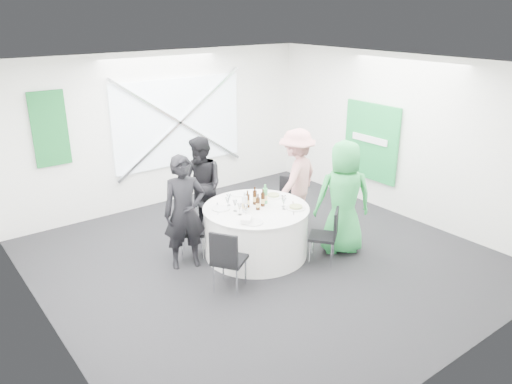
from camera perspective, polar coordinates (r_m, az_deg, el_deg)
floor at (r=7.46m, az=0.94°, el=-7.65°), size 6.00×6.00×0.00m
ceiling at (r=6.62m, az=1.08°, el=14.26°), size 6.00×6.00×0.00m
wall_back at (r=9.37m, az=-10.51°, el=7.06°), size 6.00×0.00×6.00m
wall_front at (r=5.08m, az=22.55°, el=-5.80°), size 6.00×0.00×6.00m
wall_left at (r=5.68m, az=-23.53°, el=-3.18°), size 0.00×6.00×6.00m
wall_right at (r=9.02m, az=16.24°, el=6.07°), size 0.00×6.00×6.00m
window_panel at (r=9.45m, az=-8.81°, el=7.90°), size 2.60×0.03×1.60m
window_brace_a at (r=9.41m, az=-8.69°, el=7.86°), size 2.63×0.05×1.84m
window_brace_b at (r=9.41m, az=-8.69°, el=7.86°), size 2.63×0.05×1.84m
green_banner at (r=8.57m, az=-22.50°, el=6.68°), size 0.55×0.04×1.20m
green_sign at (r=9.38m, az=12.99°, el=5.63°), size 0.05×1.20×1.40m
banquet_table at (r=7.43m, az=0.00°, el=-4.48°), size 1.56×1.56×0.76m
chair_back at (r=8.29m, az=-5.37°, el=-0.49°), size 0.45×0.46×0.96m
chair_back_left at (r=7.42m, az=-7.89°, el=-3.95°), size 0.52×0.51×0.82m
chair_back_right at (r=8.28m, az=3.57°, el=-0.90°), size 0.53×0.52×0.87m
chair_front_right at (r=7.23m, az=8.24°, el=-4.57°), size 0.53×0.53×0.83m
chair_front_left at (r=6.43m, az=-3.33°, el=-7.40°), size 0.55×0.55×0.88m
person_man_back_left at (r=7.02m, az=-8.17°, el=-2.32°), size 0.69×0.56×1.64m
person_man_back at (r=8.14m, az=-6.24°, el=0.79°), size 0.52×0.82×1.58m
person_woman_pink at (r=8.30m, az=4.64°, el=1.56°), size 1.19×0.86×1.67m
person_woman_green at (r=7.48m, az=9.96°, el=-0.65°), size 1.01×0.91×1.72m
plate_back at (r=7.78m, az=-2.05°, el=-0.23°), size 0.25×0.25×0.01m
plate_back_left at (r=7.24m, az=-4.04°, el=-1.90°), size 0.26×0.26×0.01m
plate_back_right at (r=7.69m, az=2.01°, el=-0.42°), size 0.28×0.28×0.04m
plate_front_right at (r=7.26m, az=4.58°, el=-1.76°), size 0.29×0.29×0.04m
plate_front_left at (r=6.77m, az=-0.28°, el=-3.47°), size 0.27×0.27×0.01m
napkin at (r=6.77m, az=-1.09°, el=-3.15°), size 0.23×0.23×0.05m
beer_bottle_a at (r=7.26m, az=-0.97°, el=-1.03°), size 0.06×0.06×0.26m
beer_bottle_b at (r=7.36m, az=-0.14°, el=-0.64°), size 0.06×0.06×0.27m
beer_bottle_c at (r=7.29m, az=0.79°, el=-0.87°), size 0.06×0.06×0.26m
beer_bottle_d at (r=7.17m, az=0.23°, el=-1.35°), size 0.06×0.06×0.24m
green_water_bottle at (r=7.39m, az=1.04°, el=-0.46°), size 0.08×0.08×0.29m
clear_water_bottle at (r=7.11m, az=-1.30°, el=-1.36°), size 0.08×0.08×0.29m
wine_glass_a at (r=6.98m, az=-1.88°, el=-1.67°), size 0.07×0.07×0.17m
wine_glass_b at (r=7.18m, az=3.22°, el=-1.05°), size 0.07×0.07×0.17m
wine_glass_c at (r=7.28m, az=3.18°, el=-0.75°), size 0.07×0.07×0.17m
wine_glass_d at (r=6.94m, az=-1.18°, el=-1.82°), size 0.07×0.07×0.17m
wine_glass_e at (r=7.21m, az=-3.27°, el=-0.98°), size 0.07×0.07×0.17m
wine_glass_f at (r=7.11m, az=-2.43°, el=-1.27°), size 0.07×0.07×0.17m
wine_glass_g at (r=7.32m, az=-3.15°, el=-0.62°), size 0.07×0.07×0.17m
fork_a at (r=7.79m, az=-1.39°, el=-0.24°), size 0.15×0.02×0.01m
knife_a at (r=7.63m, az=-3.34°, el=-0.71°), size 0.15×0.02×0.01m
fork_b at (r=7.39m, az=-4.41°, el=-1.47°), size 0.09×0.14×0.01m
knife_b at (r=7.12m, az=-4.37°, el=-2.33°), size 0.10×0.13×0.01m
fork_c at (r=7.11m, az=4.33°, el=-2.38°), size 0.11×0.12×0.01m
knife_c at (r=7.45m, az=4.26°, el=-1.28°), size 0.10×0.13×0.01m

